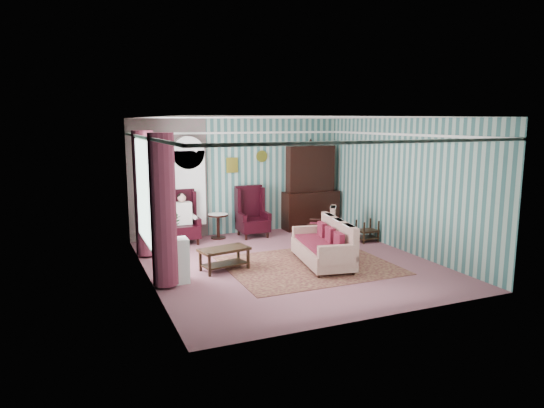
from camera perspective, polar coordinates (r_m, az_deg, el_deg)
name	(u,v)px	position (r m, az deg, el deg)	size (l,w,h in m)	color
floor	(289,263)	(9.87, 1.97, -6.98)	(6.00, 6.00, 0.00)	#8F5361
room_shell	(257,165)	(9.41, -1.83, 4.67)	(5.53, 6.02, 2.91)	#376561
bookcase	(189,193)	(11.84, -9.77, 1.25)	(0.80, 0.28, 2.24)	white
dresser_hutch	(311,185)	(12.84, 4.62, 2.28)	(1.50, 0.56, 2.36)	black
wingback_left	(183,217)	(11.49, -10.47, -1.53)	(0.76, 0.80, 1.25)	black
wingback_right	(253,212)	(11.98, -2.27, -0.92)	(0.76, 0.80, 1.25)	black
seated_woman	(183,219)	(11.50, -10.47, -1.70)	(0.44, 0.40, 1.18)	beige
round_side_table	(218,226)	(11.92, -6.35, -2.63)	(0.50, 0.50, 0.60)	black
nest_table	(367,231)	(11.74, 11.14, -3.09)	(0.45, 0.38, 0.54)	black
plant_stand	(172,261)	(8.77, -11.65, -6.60)	(0.55, 0.35, 0.80)	silver
rug	(309,265)	(9.73, 4.34, -7.20)	(3.20, 2.60, 0.01)	#55241C
sofa	(322,238)	(9.70, 5.96, -3.98)	(1.82, 1.05, 1.09)	beige
floral_armchair	(321,224)	(11.39, 5.79, -2.35)	(0.72, 0.80, 0.93)	beige
coffee_table	(224,259)	(9.41, -5.63, -6.47)	(0.94, 0.48, 0.44)	black
potted_plant_a	(169,228)	(8.48, -12.04, -2.83)	(0.40, 0.35, 0.44)	#1E4D18
potted_plant_b	(171,224)	(8.71, -11.82, -2.37)	(0.26, 0.21, 0.48)	#234A17
potted_plant_c	(163,229)	(8.68, -12.65, -2.89)	(0.20, 0.20, 0.35)	#265119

